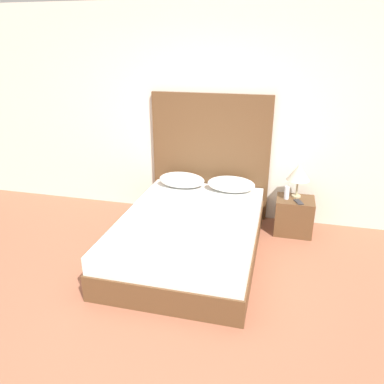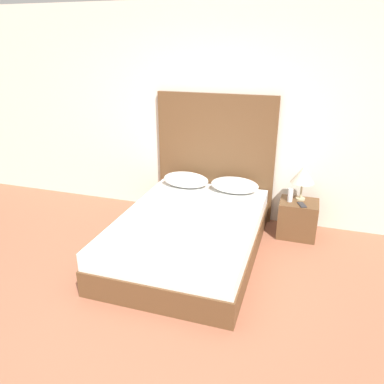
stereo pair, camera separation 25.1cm
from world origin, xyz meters
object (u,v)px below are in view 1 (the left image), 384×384
(phone_on_bed, at_px, (162,207))
(phone_on_nightstand, at_px, (299,202))
(nightstand, at_px, (294,216))
(bed, at_px, (190,235))
(table_lamp, at_px, (299,173))

(phone_on_bed, height_order, phone_on_nightstand, phone_on_bed)
(phone_on_bed, height_order, nightstand, phone_on_bed)
(bed, height_order, phone_on_bed, phone_on_bed)
(nightstand, distance_m, table_lamp, 0.54)
(nightstand, distance_m, phone_on_nightstand, 0.25)
(nightstand, bearing_deg, phone_on_nightstand, -71.49)
(phone_on_nightstand, bearing_deg, bed, -148.64)
(bed, relative_size, phone_on_bed, 13.52)
(bed, height_order, nightstand, bed)
(phone_on_bed, height_order, table_lamp, table_lamp)
(bed, relative_size, nightstand, 4.71)
(nightstand, relative_size, phone_on_nightstand, 2.74)
(phone_on_bed, distance_m, phone_on_nightstand, 1.62)
(table_lamp, bearing_deg, bed, -142.29)
(phone_on_bed, xyz_separation_m, nightstand, (1.50, 0.64, -0.23))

